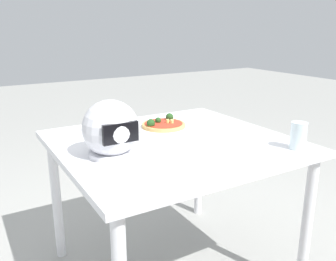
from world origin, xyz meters
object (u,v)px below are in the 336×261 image
pizza (163,124)px  drinking_glass (298,136)px  motorcycle_helmet (111,130)px  dining_table (173,156)px

pizza → drinking_glass: drinking_glass is taller
pizza → drinking_glass: size_ratio=1.87×
motorcycle_helmet → drinking_glass: 0.81m
pizza → dining_table: bearing=73.5°
pizza → drinking_glass: (-0.35, 0.58, 0.03)m
pizza → motorcycle_helmet: motorcycle_helmet is taller
dining_table → motorcycle_helmet: bearing=7.8°
motorcycle_helmet → drinking_glass: motorcycle_helmet is taller
dining_table → drinking_glass: (-0.41, 0.38, 0.14)m
drinking_glass → dining_table: bearing=-43.4°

